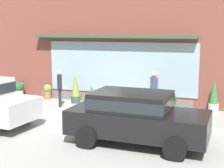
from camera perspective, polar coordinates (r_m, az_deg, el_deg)
The scene contains 14 objects.
ground_plane at distance 13.23m, azimuth -4.45°, elevation -5.80°, with size 60.00×60.00×0.00m, color gray.
curb_strip at distance 13.04m, azimuth -4.82°, elevation -5.76°, with size 14.00×0.24×0.12m, color #B2B2AD.
storefront at distance 15.75m, azimuth 0.28°, elevation 5.77°, with size 14.00×0.81×5.04m.
fire_hydrant at distance 13.34m, azimuth 4.79°, elevation -3.58°, with size 0.43×0.40×0.96m.
pedestrian_with_handbag at distance 13.78m, azimuth 7.23°, elevation -0.87°, with size 0.50×0.52×1.75m.
pedestrian_passerby at distance 15.05m, azimuth -8.92°, elevation -0.26°, with size 0.31×0.44×1.65m.
parked_car_black at distance 10.11m, azimuth 4.00°, elevation -5.28°, with size 4.21×2.04×1.60m.
potted_plant_low_front at distance 14.76m, azimuth 5.64°, elevation -2.63°, with size 0.47×0.47×0.70m.
potted_plant_window_right at distance 14.51m, azimuth 17.00°, elevation -2.02°, with size 0.43×0.43×1.45m.
potted_plant_doorstep at distance 15.80m, azimuth -6.23°, elevation -0.83°, with size 0.44×0.44×1.40m.
potted_plant_window_left at distance 17.80m, azimuth -15.59°, elevation -0.78°, with size 0.52×0.52×0.79m.
potted_plant_window_center at distance 15.40m, azimuth -3.49°, elevation -1.96°, with size 0.39×0.39×0.91m.
potted_plant_corner_tall at distance 16.95m, azimuth -10.94°, elevation -1.19°, with size 0.41×0.41×0.74m.
potted_plant_near_hydrant at distance 14.55m, azimuth 10.36°, elevation -3.03°, with size 0.31×0.31×0.66m.
Camera 1 is at (5.32, -11.61, 3.47)m, focal length 53.58 mm.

